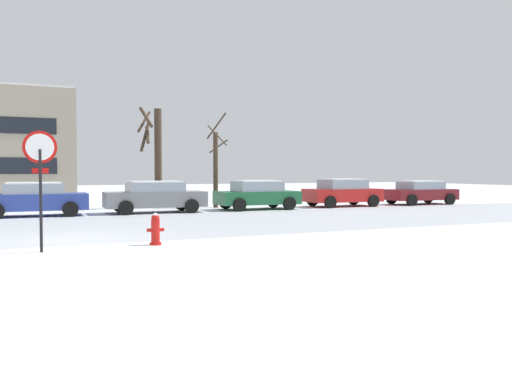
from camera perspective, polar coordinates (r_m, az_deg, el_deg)
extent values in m
plane|color=white|center=(15.22, -19.39, -5.02)|extent=(120.00, 120.00, 0.00)
cube|color=#B7BCC4|center=(18.45, -20.21, -3.77)|extent=(80.00, 8.51, 0.00)
cylinder|color=black|center=(13.23, -22.35, -0.90)|extent=(0.07, 0.08, 2.41)
cylinder|color=red|center=(13.22, -22.43, 4.53)|extent=(0.76, 0.02, 0.76)
cylinder|color=white|center=(13.21, -22.43, 4.54)|extent=(0.62, 0.03, 0.62)
cube|color=red|center=(13.21, -22.40, 2.15)|extent=(0.36, 0.02, 0.12)
cylinder|color=white|center=(13.24, -22.44, 4.75)|extent=(0.42, 0.03, 0.42)
cylinder|color=red|center=(13.83, -10.86, -5.53)|extent=(0.30, 0.30, 0.06)
cylinder|color=red|center=(13.79, -10.87, -4.19)|extent=(0.22, 0.22, 0.59)
sphere|color=red|center=(13.76, -10.88, -2.78)|extent=(0.21, 0.21, 0.21)
cylinder|color=red|center=(13.75, -11.52, -4.09)|extent=(0.12, 0.09, 0.09)
cylinder|color=red|center=(13.83, -10.22, -4.05)|extent=(0.12, 0.09, 0.09)
sphere|color=white|center=(13.75, -10.88, -2.55)|extent=(0.15, 0.15, 0.15)
cube|color=#283D93|center=(23.98, -22.98, -0.99)|extent=(4.32, 1.84, 0.69)
cube|color=#8C99A8|center=(23.96, -23.00, 0.33)|extent=(2.39, 1.66, 0.42)
cube|color=white|center=(23.96, -23.01, 0.91)|extent=(2.17, 1.53, 0.06)
cylinder|color=black|center=(24.93, -19.77, -1.50)|extent=(0.64, 0.23, 0.64)
cylinder|color=black|center=(23.14, -19.52, -1.78)|extent=(0.64, 0.23, 0.64)
cube|color=slate|center=(24.46, -10.89, -0.78)|extent=(4.55, 1.83, 0.70)
cube|color=#8C99A8|center=(24.44, -10.90, 0.54)|extent=(2.51, 1.65, 0.43)
cube|color=white|center=(24.43, -10.91, 1.11)|extent=(2.29, 1.53, 0.06)
cylinder|color=black|center=(25.69, -8.10, -1.29)|extent=(0.64, 0.23, 0.64)
cylinder|color=black|center=(23.97, -7.01, -1.53)|extent=(0.64, 0.23, 0.64)
cylinder|color=black|center=(25.10, -14.59, -1.42)|extent=(0.64, 0.23, 0.64)
cylinder|color=black|center=(23.34, -13.96, -1.68)|extent=(0.64, 0.23, 0.64)
cube|color=#1E6038|center=(26.10, 0.12, -0.62)|extent=(4.09, 1.96, 0.64)
cube|color=#8C99A8|center=(26.08, 0.12, 0.62)|extent=(2.26, 1.78, 0.48)
cube|color=white|center=(26.08, 0.12, 1.21)|extent=(2.06, 1.64, 0.06)
cylinder|color=black|center=(27.53, 1.87, -1.03)|extent=(0.64, 0.23, 0.64)
cylinder|color=black|center=(25.80, 3.65, -1.25)|extent=(0.64, 0.23, 0.64)
cylinder|color=black|center=(26.54, -3.31, -1.15)|extent=(0.64, 0.23, 0.64)
cylinder|color=black|center=(24.74, -1.81, -1.40)|extent=(0.64, 0.23, 0.64)
cube|color=red|center=(28.70, 9.39, -0.34)|extent=(4.11, 1.92, 0.68)
cube|color=#8C99A8|center=(28.67, 9.39, 0.83)|extent=(2.28, 1.74, 0.49)
cube|color=white|center=(28.67, 9.40, 1.38)|extent=(2.07, 1.60, 0.06)
cylinder|color=black|center=(30.22, 10.56, -0.77)|extent=(0.64, 0.23, 0.64)
cylinder|color=black|center=(28.67, 12.63, -0.95)|extent=(0.64, 0.23, 0.64)
cylinder|color=black|center=(28.84, 6.16, -0.89)|extent=(0.64, 0.23, 0.64)
cylinder|color=black|center=(27.22, 8.08, -1.09)|extent=(0.64, 0.23, 0.64)
cube|color=maroon|center=(31.60, 17.44, -0.25)|extent=(4.17, 1.83, 0.60)
cube|color=#8C99A8|center=(31.58, 17.45, 0.68)|extent=(2.31, 1.65, 0.43)
cube|color=white|center=(31.58, 17.45, 1.12)|extent=(2.10, 1.53, 0.06)
cylinder|color=black|center=(33.16, 18.20, -0.58)|extent=(0.64, 0.23, 0.64)
cylinder|color=black|center=(31.84, 20.32, -0.72)|extent=(0.64, 0.23, 0.64)
cylinder|color=black|center=(31.46, 14.51, -0.69)|extent=(0.64, 0.23, 0.64)
cylinder|color=black|center=(30.06, 16.58, -0.84)|extent=(0.64, 0.23, 0.64)
cylinder|color=#423326|center=(27.70, -10.59, 3.60)|extent=(0.38, 0.38, 5.13)
cylinder|color=#423326|center=(28.09, -12.08, 7.49)|extent=(1.01, 1.40, 1.25)
cylinder|color=#423326|center=(27.73, -11.72, 6.14)|extent=(0.36, 1.19, 1.01)
cylinder|color=#423326|center=(27.55, -11.86, 7.97)|extent=(0.47, 1.42, 1.16)
cylinder|color=#423326|center=(27.95, -11.94, 6.03)|extent=(0.86, 1.35, 1.74)
cylinder|color=#423326|center=(27.52, -4.42, 2.40)|extent=(0.25, 0.25, 3.94)
cylinder|color=#423326|center=(28.03, -4.09, 4.98)|extent=(0.87, 0.70, 0.73)
cylinder|color=#423326|center=(28.12, -4.32, 7.18)|extent=(1.01, 0.54, 1.42)
cylinder|color=#423326|center=(27.10, -4.23, 6.14)|extent=(1.02, 0.22, 1.05)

